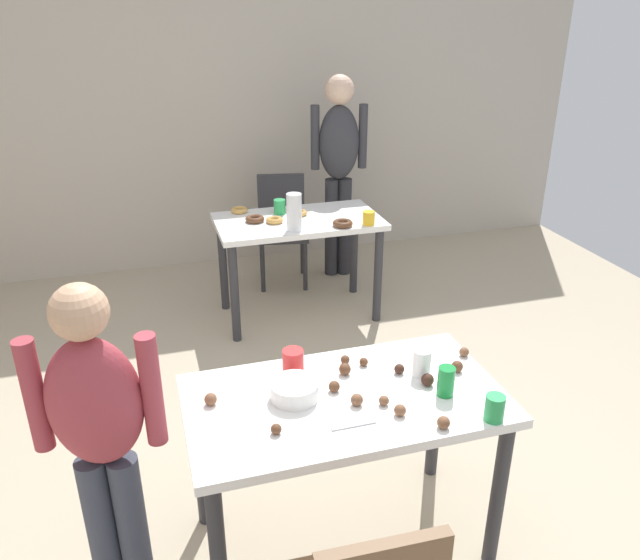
{
  "coord_description": "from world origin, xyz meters",
  "views": [
    {
      "loc": [
        -0.78,
        -2.14,
        2.17
      ],
      "look_at": [
        0.02,
        0.55,
        0.9
      ],
      "focal_mm": 35.2,
      "sensor_mm": 36.0,
      "label": 1
    }
  ],
  "objects": [
    {
      "name": "dining_table_near",
      "position": [
        -0.1,
        -0.21,
        0.64
      ],
      "size": [
        1.24,
        0.68,
        0.75
      ],
      "color": "white",
      "rests_on": "ground_plane"
    },
    {
      "name": "cake_ball_9",
      "position": [
        -0.05,
        -0.07,
        0.77
      ],
      "size": [
        0.05,
        0.05,
        0.05
      ],
      "primitive_type": "sphere",
      "color": "brown",
      "rests_on": "dining_table_near"
    },
    {
      "name": "cup_near_2",
      "position": [
        0.24,
        -0.16,
        0.81
      ],
      "size": [
        0.07,
        0.07,
        0.12
      ],
      "primitive_type": "cylinder",
      "color": "white",
      "rests_on": "dining_table_near"
    },
    {
      "name": "fork_near",
      "position": [
        -0.13,
        -0.4,
        0.75
      ],
      "size": [
        0.17,
        0.02,
        0.01
      ],
      "primitive_type": "cube",
      "color": "silver",
      "rests_on": "dining_table_near"
    },
    {
      "name": "cake_ball_5",
      "position": [
        -0.61,
        -0.12,
        0.77
      ],
      "size": [
        0.05,
        0.05,
        0.05
      ],
      "primitive_type": "sphere",
      "color": "brown",
      "rests_on": "dining_table_near"
    },
    {
      "name": "wall_back",
      "position": [
        0.0,
        3.2,
        1.3
      ],
      "size": [
        6.4,
        0.1,
        2.6
      ],
      "primitive_type": "cube",
      "color": "#BCB2A3",
      "rests_on": "ground_plane"
    },
    {
      "name": "donut_far_0",
      "position": [
        -0.1,
        2.17,
        0.77
      ],
      "size": [
        0.12,
        0.12,
        0.04
      ],
      "primitive_type": "torus",
      "color": "gold",
      "rests_on": "dining_table_far"
    },
    {
      "name": "mixing_bowl",
      "position": [
        -0.29,
        -0.17,
        0.78
      ],
      "size": [
        0.19,
        0.19,
        0.07
      ],
      "primitive_type": "cylinder",
      "color": "white",
      "rests_on": "dining_table_near"
    },
    {
      "name": "pitcher_far",
      "position": [
        0.19,
        1.69,
        0.88
      ],
      "size": [
        0.1,
        0.1,
        0.25
      ],
      "primitive_type": "cylinder",
      "color": "white",
      "rests_on": "dining_table_far"
    },
    {
      "name": "cake_ball_0",
      "position": [
        0.02,
        -0.31,
        0.77
      ],
      "size": [
        0.04,
        0.04,
        0.04
      ],
      "primitive_type": "sphere",
      "color": "brown",
      "rests_on": "dining_table_near"
    },
    {
      "name": "chair_far_table",
      "position": [
        0.31,
        2.59,
        0.5
      ],
      "size": [
        0.47,
        0.47,
        0.87
      ],
      "color": "#2D2D33",
      "rests_on": "ground_plane"
    },
    {
      "name": "cake_ball_1",
      "position": [
        0.17,
        -0.5,
        0.77
      ],
      "size": [
        0.05,
        0.05,
        0.05
      ],
      "primitive_type": "sphere",
      "color": "brown",
      "rests_on": "dining_table_near"
    },
    {
      "name": "ground_plane",
      "position": [
        0.0,
        0.0,
        0.0
      ],
      "size": [
        6.4,
        6.4,
        0.0
      ],
      "primitive_type": "plane",
      "color": "tan"
    },
    {
      "name": "donut_far_1",
      "position": [
        0.3,
        1.99,
        0.77
      ],
      "size": [
        0.11,
        0.11,
        0.03
      ],
      "primitive_type": "torus",
      "color": "gold",
      "rests_on": "dining_table_far"
    },
    {
      "name": "donut_far_3",
      "position": [
        0.09,
        1.88,
        0.77
      ],
      "size": [
        0.12,
        0.12,
        0.03
      ],
      "primitive_type": "torus",
      "color": "gold",
      "rests_on": "dining_table_far"
    },
    {
      "name": "cup_far_1",
      "position": [
        0.7,
        1.66,
        0.8
      ],
      "size": [
        0.08,
        0.08,
        0.09
      ],
      "primitive_type": "cylinder",
      "color": "yellow",
      "rests_on": "dining_table_far"
    },
    {
      "name": "person_girl_near",
      "position": [
        -1.0,
        -0.26,
        0.81
      ],
      "size": [
        0.45,
        0.26,
        1.37
      ],
      "color": "#383D4C",
      "rests_on": "ground_plane"
    },
    {
      "name": "cake_ball_10",
      "position": [
        0.4,
        -0.18,
        0.77
      ],
      "size": [
        0.05,
        0.05,
        0.05
      ],
      "primitive_type": "sphere",
      "color": "brown",
      "rests_on": "dining_table_near"
    },
    {
      "name": "cake_ball_12",
      "position": [
        0.24,
        -0.24,
        0.78
      ],
      "size": [
        0.05,
        0.05,
        0.05
      ],
      "primitive_type": "sphere",
      "color": "#3D2319",
      "rests_on": "dining_table_near"
    },
    {
      "name": "cup_near_0",
      "position": [
        0.37,
        -0.51,
        0.8
      ],
      "size": [
        0.07,
        0.07,
        0.1
      ],
      "primitive_type": "cylinder",
      "color": "green",
      "rests_on": "dining_table_near"
    },
    {
      "name": "cake_ball_7",
      "position": [
        -0.13,
        -0.17,
        0.77
      ],
      "size": [
        0.05,
        0.05,
        0.05
      ],
      "primitive_type": "sphere",
      "color": "brown",
      "rests_on": "dining_table_near"
    },
    {
      "name": "cake_ball_8",
      "position": [
        0.05,
        -0.39,
        0.77
      ],
      "size": [
        0.05,
        0.05,
        0.05
      ],
      "primitive_type": "sphere",
      "color": "brown",
      "rests_on": "dining_table_near"
    },
    {
      "name": "cup_far_0",
      "position": [
        0.17,
        2.06,
        0.8
      ],
      "size": [
        0.08,
        0.08,
        0.1
      ],
      "primitive_type": "cylinder",
      "color": "green",
      "rests_on": "dining_table_far"
    },
    {
      "name": "cake_ball_2",
      "position": [
        0.16,
        -0.12,
        0.77
      ],
      "size": [
        0.04,
        0.04,
        0.04
      ],
      "primitive_type": "sphere",
      "color": "#3D2319",
      "rests_on": "dining_table_near"
    },
    {
      "name": "cake_ball_3",
      "position": [
        -0.41,
        -0.36,
        0.77
      ],
      "size": [
        0.04,
        0.04,
        0.04
      ],
      "primitive_type": "sphere",
      "color": "brown",
      "rests_on": "dining_table_near"
    },
    {
      "name": "cake_ball_13",
      "position": [
        0.49,
        -0.08,
        0.77
      ],
      "size": [
        0.04,
        0.04,
        0.04
      ],
      "primitive_type": "sphere",
      "color": "brown",
      "rests_on": "dining_table_near"
    },
    {
      "name": "dining_table_far",
      "position": [
        0.27,
        1.92,
        0.63
      ],
      "size": [
        1.15,
        0.63,
        0.75
      ],
      "color": "white",
      "rests_on": "ground_plane"
    },
    {
      "name": "person_adult_far",
      "position": [
        0.78,
        2.56,
        0.99
      ],
      "size": [
        0.46,
        0.25,
        1.64
      ],
      "color": "#28282D",
      "rests_on": "ground_plane"
    },
    {
      "name": "cake_ball_11",
      "position": [
        -0.08,
        -0.28,
        0.77
      ],
      "size": [
        0.05,
        0.05,
        0.05
      ],
      "primitive_type": "sphere",
      "color": "brown",
      "rests_on": "dining_table_near"
    },
    {
      "name": "cake_ball_4",
      "position": [
        -0.03,
        0.01,
        0.77
      ],
      "size": [
        0.04,
        0.04,
        0.04
      ],
      "primitive_type": "sphere",
      "color": "brown",
      "rests_on": "dining_table_near"
    },
    {
      "name": "cake_ball_6",
      "position": [
        0.04,
        -0.02,
        0.77
      ],
      "size": [
        0.04,
        0.04,
        0.04
      ],
      "primitive_type": "sphere",
      "color": "brown",
      "rests_on": "dining_table_near"
    },
    {
      "name": "cup_near_1",
      "position": [
        -0.26,
        -0.0,
        0.8
      ],
      "size": [
        0.09,
        0.09,
        0.11
      ],
      "primitive_type": "cylinder",
      "color": "red",
      "rests_on": "dining_table_near"
    },
    {
      "name": "donut_far_4",
      "position": [
        -0.03,
        1.94,
        0.77
      ],
      "size": [
        0.13,
        0.13,
        0.04
      ],
      "primitive_type": "torus",
      "color": "brown",
      "rests_on": "dining_table_far"
    },
    {
      "name": "soda_can",
      "position": [
        0.27,
        -0.31,
        0.81
      ],
      "size": [
        0.07,
        0.07,
        0.12
      ],
      "primitive_type": "cylinder",
      "color": "#198438",
      "rests_on": "dining_table_near"
    },
    {
      "name": "donut_far_2",
      "position": [
        0.52,
        1.68,
        0.77
      ],
      "size": [
        0.14,
        0.14,
        0.04
      ],
      "primitive_type": "torus",
      "color": "brown",
      "rests_on": "dining_table_far"
    }
  ]
}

